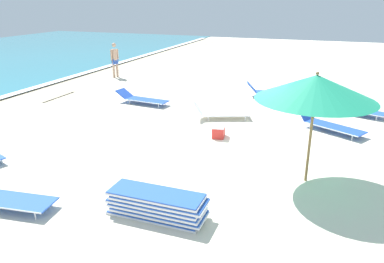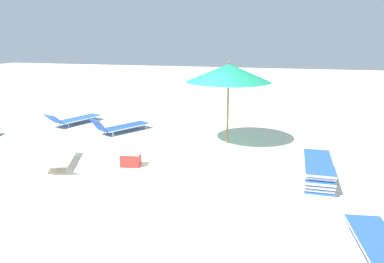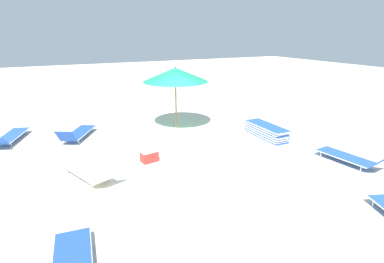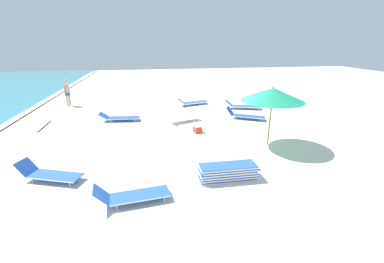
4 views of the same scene
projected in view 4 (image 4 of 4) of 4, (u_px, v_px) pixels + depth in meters
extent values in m
cube|color=beige|center=(215.00, 140.00, 11.64)|extent=(60.00, 60.00, 0.16)
cube|color=#B3A68B|center=(61.00, 125.00, 13.39)|extent=(1.95, 1.62, 0.00)
cube|color=#B3A68B|center=(116.00, 101.00, 18.75)|extent=(1.69, 1.13, 0.00)
cylinder|color=olive|center=(270.00, 120.00, 10.60)|extent=(0.06, 0.06, 2.16)
cone|color=#1E936B|center=(273.00, 94.00, 10.24)|extent=(2.53, 2.53, 0.53)
cylinder|color=#166E50|center=(272.00, 101.00, 10.32)|extent=(2.45, 2.45, 0.01)
sphere|color=olive|center=(273.00, 87.00, 10.14)|extent=(0.07, 0.07, 0.07)
cube|color=blue|center=(227.00, 177.00, 8.21)|extent=(0.61, 1.80, 0.03)
cube|color=silver|center=(227.00, 178.00, 8.22)|extent=(0.62, 1.84, 0.04)
cube|color=blue|center=(229.00, 175.00, 8.19)|extent=(0.61, 1.80, 0.03)
cube|color=silver|center=(229.00, 176.00, 8.20)|extent=(0.62, 1.84, 0.04)
cube|color=blue|center=(228.00, 173.00, 8.16)|extent=(0.61, 1.80, 0.03)
cube|color=silver|center=(228.00, 173.00, 8.17)|extent=(0.62, 1.84, 0.04)
cube|color=blue|center=(227.00, 170.00, 8.12)|extent=(0.61, 1.80, 0.03)
cube|color=silver|center=(227.00, 171.00, 8.13)|extent=(0.62, 1.84, 0.04)
cube|color=blue|center=(230.00, 168.00, 8.11)|extent=(0.61, 1.80, 0.03)
cube|color=silver|center=(230.00, 168.00, 8.12)|extent=(0.62, 1.84, 0.04)
cube|color=blue|center=(228.00, 165.00, 8.07)|extent=(0.61, 1.80, 0.03)
cube|color=silver|center=(228.00, 166.00, 8.08)|extent=(0.62, 1.84, 0.04)
cube|color=white|center=(186.00, 118.00, 14.00)|extent=(1.16, 1.72, 0.03)
cylinder|color=silver|center=(189.00, 120.00, 13.76)|extent=(0.63, 1.51, 0.03)
cylinder|color=silver|center=(183.00, 117.00, 14.25)|extent=(0.63, 1.51, 0.03)
cube|color=white|center=(170.00, 117.00, 13.45)|extent=(0.66, 0.53, 0.46)
cylinder|color=silver|center=(198.00, 119.00, 14.14)|extent=(0.03, 0.03, 0.16)
cylinder|color=silver|center=(193.00, 117.00, 14.55)|extent=(0.03, 0.03, 0.16)
cylinder|color=silver|center=(178.00, 123.00, 13.52)|extent=(0.03, 0.03, 0.16)
cylinder|color=silver|center=(174.00, 121.00, 13.93)|extent=(0.03, 0.03, 0.16)
cube|color=blue|center=(246.00, 106.00, 16.57)|extent=(1.14, 1.92, 0.03)
cylinder|color=silver|center=(246.00, 107.00, 16.29)|extent=(0.60, 1.74, 0.03)
cylinder|color=silver|center=(246.00, 105.00, 16.85)|extent=(0.60, 1.74, 0.03)
cube|color=blue|center=(229.00, 103.00, 16.67)|extent=(0.68, 0.59, 0.38)
cylinder|color=silver|center=(258.00, 109.00, 16.27)|extent=(0.03, 0.03, 0.16)
cylinder|color=silver|center=(257.00, 107.00, 16.74)|extent=(0.03, 0.03, 0.16)
cylinder|color=silver|center=(235.00, 108.00, 16.47)|extent=(0.03, 0.03, 0.16)
cylinder|color=silver|center=(235.00, 106.00, 16.95)|extent=(0.03, 0.03, 0.16)
cube|color=blue|center=(195.00, 102.00, 17.69)|extent=(1.07, 1.89, 0.03)
cylinder|color=silver|center=(197.00, 103.00, 17.43)|extent=(0.52, 1.73, 0.03)
cylinder|color=silver|center=(193.00, 101.00, 17.94)|extent=(0.52, 1.73, 0.03)
cube|color=blue|center=(181.00, 101.00, 17.18)|extent=(0.66, 0.54, 0.42)
cylinder|color=silver|center=(206.00, 103.00, 17.79)|extent=(0.03, 0.03, 0.16)
cylinder|color=silver|center=(203.00, 102.00, 18.22)|extent=(0.03, 0.03, 0.16)
cylinder|color=silver|center=(188.00, 105.00, 17.22)|extent=(0.03, 0.03, 0.16)
cylinder|color=silver|center=(185.00, 104.00, 17.65)|extent=(0.03, 0.03, 0.16)
cube|color=blue|center=(56.00, 176.00, 8.07)|extent=(1.13, 1.76, 0.03)
cylinder|color=silver|center=(49.00, 180.00, 7.79)|extent=(0.60, 1.57, 0.03)
cylinder|color=silver|center=(62.00, 171.00, 8.35)|extent=(0.60, 1.57, 0.03)
cube|color=blue|center=(26.00, 167.00, 8.17)|extent=(0.67, 0.55, 0.44)
cylinder|color=silver|center=(69.00, 184.00, 7.76)|extent=(0.03, 0.03, 0.16)
cylinder|color=silver|center=(79.00, 176.00, 8.23)|extent=(0.03, 0.03, 0.16)
cylinder|color=silver|center=(32.00, 180.00, 7.98)|extent=(0.03, 0.03, 0.16)
cylinder|color=silver|center=(44.00, 173.00, 8.45)|extent=(0.03, 0.03, 0.16)
cube|color=blue|center=(140.00, 195.00, 7.06)|extent=(0.80, 1.68, 0.03)
cylinder|color=silver|center=(141.00, 201.00, 6.79)|extent=(0.23, 1.61, 0.03)
cylinder|color=silver|center=(139.00, 189.00, 7.33)|extent=(0.23, 1.61, 0.03)
cube|color=blue|center=(101.00, 194.00, 6.72)|extent=(0.62, 0.46, 0.43)
cylinder|color=silver|center=(164.00, 199.00, 7.03)|extent=(0.03, 0.03, 0.16)
cylinder|color=silver|center=(161.00, 189.00, 7.49)|extent=(0.03, 0.03, 0.16)
cylinder|color=silver|center=(117.00, 207.00, 6.69)|extent=(0.03, 0.03, 0.16)
cylinder|color=silver|center=(116.00, 197.00, 7.15)|extent=(0.03, 0.03, 0.16)
cube|color=blue|center=(124.00, 118.00, 14.11)|extent=(0.76, 1.73, 0.03)
cylinder|color=silver|center=(123.00, 119.00, 13.83)|extent=(0.20, 1.67, 0.03)
cylinder|color=silver|center=(125.00, 116.00, 14.39)|extent=(0.20, 1.67, 0.03)
cube|color=blue|center=(104.00, 116.00, 13.99)|extent=(0.62, 0.54, 0.32)
cylinder|color=silver|center=(135.00, 121.00, 13.95)|extent=(0.03, 0.03, 0.16)
cylinder|color=silver|center=(137.00, 118.00, 14.42)|extent=(0.03, 0.03, 0.16)
cylinder|color=silver|center=(111.00, 121.00, 13.86)|extent=(0.03, 0.03, 0.16)
cylinder|color=silver|center=(113.00, 118.00, 14.34)|extent=(0.03, 0.03, 0.16)
cube|color=blue|center=(249.00, 116.00, 14.39)|extent=(1.39, 1.86, 0.03)
cylinder|color=silver|center=(248.00, 118.00, 14.12)|extent=(0.89, 1.58, 0.03)
cylinder|color=silver|center=(249.00, 115.00, 14.66)|extent=(0.89, 1.58, 0.03)
cube|color=blue|center=(230.00, 111.00, 14.65)|extent=(0.68, 0.59, 0.46)
cylinder|color=silver|center=(261.00, 120.00, 13.98)|extent=(0.03, 0.03, 0.16)
cylinder|color=silver|center=(262.00, 118.00, 14.43)|extent=(0.03, 0.03, 0.16)
cylinder|color=silver|center=(235.00, 118.00, 14.41)|extent=(0.03, 0.03, 0.16)
cylinder|color=silver|center=(237.00, 116.00, 14.87)|extent=(0.03, 0.03, 0.16)
cylinder|color=tan|center=(69.00, 99.00, 17.37)|extent=(0.11, 0.11, 0.90)
cylinder|color=tan|center=(67.00, 100.00, 17.19)|extent=(0.11, 0.11, 0.90)
cube|color=#2D51B2|center=(67.00, 94.00, 17.16)|extent=(0.35, 0.30, 0.24)
cylinder|color=tan|center=(67.00, 89.00, 17.04)|extent=(0.27, 0.27, 0.55)
cylinder|color=tan|center=(69.00, 88.00, 17.21)|extent=(0.08, 0.08, 0.55)
cylinder|color=tan|center=(64.00, 89.00, 16.88)|extent=(0.08, 0.08, 0.55)
sphere|color=tan|center=(65.00, 81.00, 16.88)|extent=(0.21, 0.21, 0.21)
cube|color=red|center=(197.00, 129.00, 12.37)|extent=(0.53, 0.41, 0.32)
cube|color=white|center=(197.00, 125.00, 12.31)|extent=(0.55, 0.42, 0.05)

